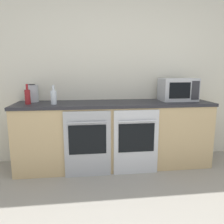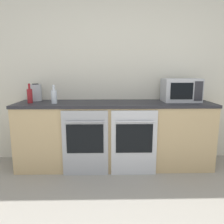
{
  "view_description": "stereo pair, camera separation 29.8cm",
  "coord_description": "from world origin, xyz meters",
  "px_view_note": "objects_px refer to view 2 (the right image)",
  "views": [
    {
      "loc": [
        -0.4,
        -0.98,
        1.31
      ],
      "look_at": [
        -0.04,
        1.93,
        0.76
      ],
      "focal_mm": 35.0,
      "sensor_mm": 36.0,
      "label": 1
    },
    {
      "loc": [
        -0.1,
        -1.0,
        1.31
      ],
      "look_at": [
        -0.04,
        1.93,
        0.76
      ],
      "focal_mm": 35.0,
      "sensor_mm": 36.0,
      "label": 2
    }
  ],
  "objects_px": {
    "oven_right": "(134,143)",
    "kettle": "(36,93)",
    "bottle_clear": "(54,96)",
    "microwave": "(181,90)",
    "bottle_red": "(30,95)",
    "oven_left": "(85,143)"
  },
  "relations": [
    {
      "from": "microwave",
      "to": "bottle_red",
      "type": "xyz_separation_m",
      "value": [
        -2.04,
        -0.11,
        -0.06
      ]
    },
    {
      "from": "oven_right",
      "to": "bottle_clear",
      "type": "height_order",
      "value": "bottle_clear"
    },
    {
      "from": "oven_right",
      "to": "bottle_clear",
      "type": "bearing_deg",
      "value": 168.04
    },
    {
      "from": "bottle_red",
      "to": "bottle_clear",
      "type": "bearing_deg",
      "value": -9.11
    },
    {
      "from": "microwave",
      "to": "bottle_clear",
      "type": "relative_size",
      "value": 2.03
    },
    {
      "from": "oven_right",
      "to": "kettle",
      "type": "height_order",
      "value": "kettle"
    },
    {
      "from": "oven_right",
      "to": "bottle_red",
      "type": "height_order",
      "value": "bottle_red"
    },
    {
      "from": "oven_right",
      "to": "microwave",
      "type": "bearing_deg",
      "value": 28.88
    },
    {
      "from": "oven_left",
      "to": "oven_right",
      "type": "relative_size",
      "value": 1.0
    },
    {
      "from": "microwave",
      "to": "kettle",
      "type": "distance_m",
      "value": 2.04
    },
    {
      "from": "microwave",
      "to": "bottle_red",
      "type": "height_order",
      "value": "microwave"
    },
    {
      "from": "oven_left",
      "to": "microwave",
      "type": "distance_m",
      "value": 1.49
    },
    {
      "from": "oven_right",
      "to": "kettle",
      "type": "distance_m",
      "value": 1.55
    },
    {
      "from": "bottle_clear",
      "to": "bottle_red",
      "type": "bearing_deg",
      "value": 170.89
    },
    {
      "from": "microwave",
      "to": "kettle",
      "type": "relative_size",
      "value": 2.03
    },
    {
      "from": "bottle_clear",
      "to": "microwave",
      "type": "bearing_deg",
      "value": 5.34
    },
    {
      "from": "oven_right",
      "to": "bottle_clear",
      "type": "xyz_separation_m",
      "value": [
        -1.03,
        0.22,
        0.57
      ]
    },
    {
      "from": "microwave",
      "to": "bottle_clear",
      "type": "xyz_separation_m",
      "value": [
        -1.71,
        -0.16,
        -0.06
      ]
    },
    {
      "from": "oven_left",
      "to": "bottle_clear",
      "type": "distance_m",
      "value": 0.73
    },
    {
      "from": "kettle",
      "to": "microwave",
      "type": "bearing_deg",
      "value": -3.23
    },
    {
      "from": "oven_right",
      "to": "bottle_red",
      "type": "relative_size",
      "value": 3.27
    },
    {
      "from": "bottle_red",
      "to": "bottle_clear",
      "type": "height_order",
      "value": "bottle_red"
    }
  ]
}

